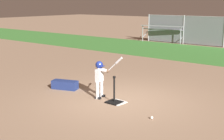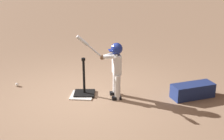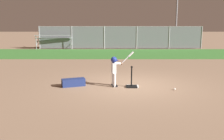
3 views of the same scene
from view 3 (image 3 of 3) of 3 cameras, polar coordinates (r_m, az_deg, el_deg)
name	(u,v)px [view 3 (image 3 of 3)]	position (r m, az deg, el deg)	size (l,w,h in m)	color
ground_plane	(130,85)	(9.81, 3.91, -3.35)	(90.00, 90.00, 0.00)	#93755B
grass_outfield_strip	(121,53)	(19.05, 1.90, 3.63)	(56.00, 5.57, 0.02)	#3D7F33
backstop_fence	(119,37)	(22.10, 1.61, 7.20)	(13.69, 0.08, 1.90)	#9E9EA3
home_plate	(131,86)	(9.64, 4.26, -3.55)	(0.44, 0.44, 0.02)	white
batting_tee	(130,84)	(9.55, 4.04, -3.02)	(0.41, 0.37, 0.77)	black
batter_child	(114,67)	(9.52, 0.37, 0.55)	(0.85, 0.36, 1.28)	silver
baseball	(173,89)	(9.39, 13.24, -4.03)	(0.07, 0.07, 0.07)	white
bleachers_center	(54,41)	(23.23, -12.51, 6.12)	(3.27, 2.70, 1.20)	#93969E
bleachers_far_left	(140,42)	(23.52, 6.03, 6.09)	(3.62, 1.95, 0.97)	#93969E
equipment_bag	(72,82)	(9.75, -8.63, -2.69)	(0.84, 0.32, 0.28)	navy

